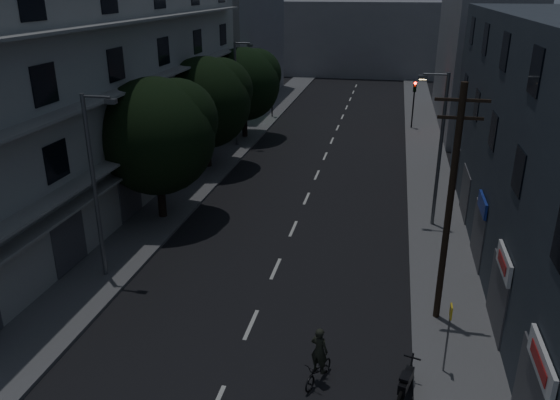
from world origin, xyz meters
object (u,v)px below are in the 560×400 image
(utility_pole, at_px, (450,203))
(cyclist, at_px, (319,364))
(bus_stop_sign, at_px, (449,326))
(motorcycle, at_px, (406,384))

(utility_pole, height_order, cyclist, utility_pole)
(bus_stop_sign, distance_m, cyclist, 4.36)
(cyclist, bearing_deg, utility_pole, 70.06)
(bus_stop_sign, bearing_deg, cyclist, -163.28)
(utility_pole, distance_m, motorcycle, 6.48)
(cyclist, bearing_deg, bus_stop_sign, 38.34)
(motorcycle, relative_size, cyclist, 0.90)
(utility_pole, height_order, bus_stop_sign, utility_pole)
(motorcycle, bearing_deg, utility_pole, 90.49)
(bus_stop_sign, distance_m, motorcycle, 2.31)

